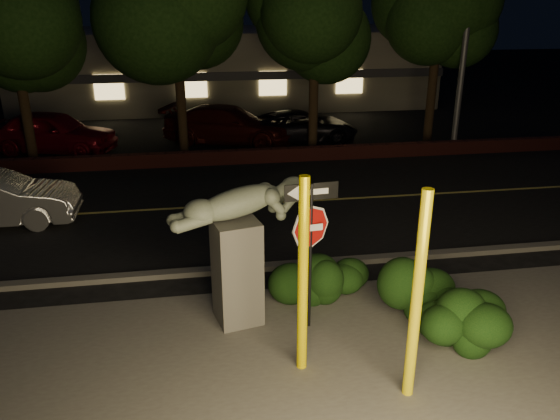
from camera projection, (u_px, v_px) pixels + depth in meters
The scene contains 20 objects.
ground at pixel (258, 173), 18.60m from camera, with size 90.00×90.00×0.00m, color black.
patio at pixel (346, 379), 8.46m from camera, with size 14.00×6.00×0.02m, color #4C4944.
road at pixel (271, 203), 15.83m from camera, with size 80.00×8.00×0.01m, color black.
lane_marking at pixel (271, 203), 15.83m from camera, with size 80.00×0.12×0.01m, color gold.
curb at pixel (298, 264), 12.04m from camera, with size 80.00×0.25×0.12m, color #4C4944.
brick_wall at pixel (254, 156), 19.70m from camera, with size 40.00×0.35×0.50m, color #411714.
parking_lot at pixel (240, 129), 25.04m from camera, with size 40.00×12.00×0.01m, color black.
building at pixel (226, 65), 31.68m from camera, with size 22.00×10.20×4.00m.
tree_far_a at pixel (8, 6), 18.24m from camera, with size 4.60×4.60×7.43m.
tree_far_d at pixel (440, 3), 20.82m from camera, with size 4.40×4.40×7.42m.
yellow_pole_left at pixel (303, 278), 8.19m from camera, with size 0.16×0.16×3.22m, color #FFE000.
yellow_pole_right at pixel (417, 299), 7.59m from camera, with size 0.16×0.16×3.25m, color yellow.
signpost at pixel (311, 228), 9.17m from camera, with size 0.92×0.13×2.72m.
sculpture at pixel (239, 239), 9.51m from camera, with size 2.47×1.12×2.64m.
hedge_center at pixel (322, 274), 10.60m from camera, with size 2.04×0.96×1.06m, color black.
hedge_right at pixel (412, 285), 9.99m from camera, with size 1.91×1.03×1.25m, color black.
hedge_far_right at pixel (469, 317), 9.13m from camera, with size 1.60×1.00×1.11m, color black.
parked_car_red at pixel (53, 132), 20.79m from camera, with size 1.92×4.77×1.62m, color maroon.
parked_car_darkred at pixel (228, 125), 22.19m from camera, with size 2.15×5.28×1.53m, color #3E0E0C.
parked_car_dark at pixel (301, 126), 22.52m from camera, with size 2.13×4.63×1.29m, color black.
Camera 1 is at (-2.14, -7.69, 5.51)m, focal length 35.00 mm.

